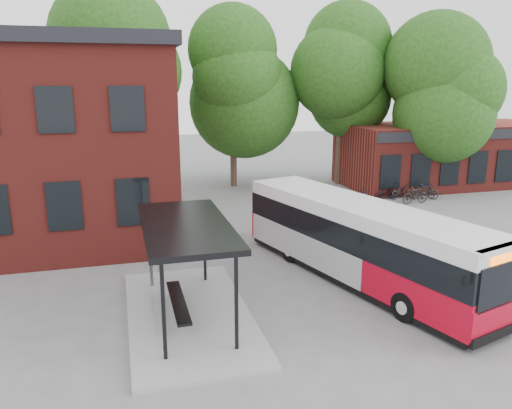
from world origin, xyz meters
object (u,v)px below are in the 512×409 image
object	(u,v)px
bus_shelter	(187,270)
bicycle_6	(423,191)
bicycle_5	(415,195)
city_bus	(359,242)
bicycle_7	(425,191)
bicycle_4	(400,191)
bicycle_2	(385,193)
bicycle_0	(356,196)

from	to	relation	value
bus_shelter	bicycle_6	bearing A→B (deg)	36.43
bicycle_5	bicycle_6	distance (m)	1.33
city_bus	bicycle_7	size ratio (longest dim) A/B	7.25
bicycle_6	bus_shelter	bearing A→B (deg)	150.53
bicycle_5	bicycle_4	bearing A→B (deg)	2.53
bus_shelter	bicycle_6	world-z (taller)	bus_shelter
bus_shelter	bicycle_7	distance (m)	19.25
bicycle_2	bicycle_4	world-z (taller)	bicycle_4
bicycle_5	bicycle_7	world-z (taller)	bicycle_5
bicycle_2	bicycle_6	size ratio (longest dim) A/B	0.86
bicycle_2	bicycle_0	bearing A→B (deg)	84.71
bicycle_6	bicycle_7	world-z (taller)	bicycle_6
bicycle_2	bicycle_6	xyz separation A→B (m)	(2.21, -0.46, 0.07)
bus_shelter	bicycle_0	xyz separation A→B (m)	(11.15, 11.51, -1.03)
bicycle_4	bicycle_5	size ratio (longest dim) A/B	1.01
city_bus	bicycle_2	bearing A→B (deg)	40.34
bicycle_6	bicycle_7	xyz separation A→B (m)	(0.16, 0.07, -0.03)
city_bus	bicycle_5	distance (m)	12.35
bicycle_0	bicycle_5	size ratio (longest dim) A/B	0.99
city_bus	bicycle_0	size ratio (longest dim) A/B	6.67
bicycle_5	bicycle_6	xyz separation A→B (m)	(1.04, 0.83, -0.01)
bicycle_7	bicycle_5	bearing A→B (deg)	130.71
bicycle_0	bicycle_2	distance (m)	1.99
city_bus	bicycle_7	bearing A→B (deg)	31.23
city_bus	bicycle_4	distance (m)	13.32
bicycle_0	bicycle_6	bearing A→B (deg)	-96.82
bicycle_5	bicycle_6	bearing A→B (deg)	-54.16
bicycle_7	bus_shelter	bearing A→B (deg)	130.26
bicycle_6	bicycle_5	bearing A→B (deg)	152.56
bicycle_0	bicycle_2	xyz separation A→B (m)	(1.97, 0.26, -0.01)
bicycle_4	bicycle_6	xyz separation A→B (m)	(1.16, -0.53, 0.04)
bicycle_4	bicycle_5	xyz separation A→B (m)	(0.12, -1.35, 0.06)
city_bus	bicycle_5	size ratio (longest dim) A/B	6.59
bicycle_7	bicycle_0	bearing A→B (deg)	92.22
bicycle_6	bicycle_7	distance (m)	0.18
bicycle_2	bus_shelter	bearing A→B (deg)	119.15
bicycle_2	bicycle_5	distance (m)	1.74
bicycle_5	bicycle_6	world-z (taller)	bicycle_5
bus_shelter	bicycle_5	distance (m)	17.75
bicycle_2	bicycle_5	size ratio (longest dim) A/B	0.96
city_bus	bicycle_7	xyz separation A→B (m)	(9.40, 10.10, -0.92)
bus_shelter	bicycle_0	distance (m)	16.06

